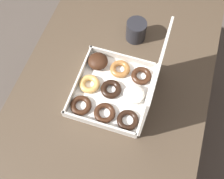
# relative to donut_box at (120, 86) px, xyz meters

# --- Properties ---
(ground_plane) EXTENTS (8.00, 8.00, 0.00)m
(ground_plane) POSITION_rel_donut_box_xyz_m (-0.06, -0.03, -0.77)
(ground_plane) COLOR #564C44
(dining_table) EXTENTS (1.26, 0.77, 0.72)m
(dining_table) POSITION_rel_donut_box_xyz_m (-0.06, -0.03, -0.15)
(dining_table) COLOR #4C3D2D
(dining_table) RESTS_ON ground_plane
(donut_box) EXTENTS (0.32, 0.30, 0.32)m
(donut_box) POSITION_rel_donut_box_xyz_m (0.00, 0.00, 0.00)
(donut_box) COLOR white
(donut_box) RESTS_ON dining_table
(coffee_mug) EXTENTS (0.09, 0.09, 0.09)m
(coffee_mug) POSITION_rel_donut_box_xyz_m (-0.28, -0.01, -0.00)
(coffee_mug) COLOR #232328
(coffee_mug) RESTS_ON dining_table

